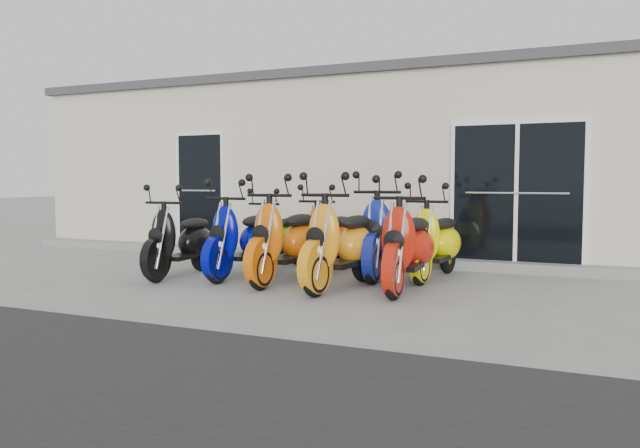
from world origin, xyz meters
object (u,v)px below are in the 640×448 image
at_px(scooter_front_orange_a, 286,228).
at_px(scooter_back_yellow, 436,231).
at_px(scooter_front_orange_b, 342,230).
at_px(scooter_back_red, 329,228).
at_px(scooter_back_green, 278,228).
at_px(scooter_front_red, 408,233).
at_px(scooter_front_blue, 243,228).
at_px(scooter_back_blue, 385,224).
at_px(scooter_front_black, 181,230).

relative_size(scooter_front_orange_a, scooter_back_yellow, 1.08).
distance_m(scooter_front_orange_b, scooter_back_red, 1.47).
bearing_deg(scooter_back_green, scooter_front_red, -19.86).
distance_m(scooter_front_blue, scooter_back_red, 1.35).
relative_size(scooter_front_red, scooter_back_red, 1.09).
relative_size(scooter_front_red, scooter_back_yellow, 1.07).
height_order(scooter_front_red, scooter_back_blue, scooter_back_blue).
bearing_deg(scooter_front_red, scooter_front_orange_a, 179.31).
distance_m(scooter_front_black, scooter_back_yellow, 3.66).
bearing_deg(scooter_front_orange_a, scooter_front_blue, 169.73).
bearing_deg(scooter_front_red, scooter_front_black, -178.87).
distance_m(scooter_front_black, scooter_back_red, 2.20).
bearing_deg(scooter_back_yellow, scooter_back_blue, -167.34).
bearing_deg(scooter_back_blue, scooter_front_red, -62.09).
xyz_separation_m(scooter_front_orange_a, scooter_front_red, (1.70, 0.05, -0.01)).
xyz_separation_m(scooter_front_orange_b, scooter_back_yellow, (0.92, 1.26, -0.07)).
bearing_deg(scooter_front_orange_a, scooter_front_orange_b, -8.19).
relative_size(scooter_back_red, scooter_back_blue, 0.88).
distance_m(scooter_front_black, scooter_front_blue, 0.91).
bearing_deg(scooter_back_yellow, scooter_back_green, -177.04).
bearing_deg(scooter_front_blue, scooter_back_blue, 24.97).
bearing_deg(scooter_front_blue, scooter_front_red, -2.41).
bearing_deg(scooter_front_red, scooter_front_blue, 175.28).
relative_size(scooter_front_blue, scooter_back_green, 1.11).
bearing_deg(scooter_front_blue, scooter_front_orange_b, -9.96).
xyz_separation_m(scooter_front_black, scooter_back_blue, (2.71, 1.17, 0.09)).
bearing_deg(scooter_back_green, scooter_front_orange_a, -52.65).
bearing_deg(scooter_back_green, scooter_back_blue, -0.22).
distance_m(scooter_front_orange_b, scooter_back_blue, 1.17).
bearing_deg(scooter_back_green, scooter_front_black, -118.59).
distance_m(scooter_front_black, scooter_back_green, 1.60).
height_order(scooter_front_black, scooter_front_orange_b, scooter_front_orange_b).
distance_m(scooter_back_red, scooter_back_blue, 0.94).
bearing_deg(scooter_front_black, scooter_front_orange_b, -4.16).
distance_m(scooter_front_orange_a, scooter_back_blue, 1.48).
relative_size(scooter_front_blue, scooter_back_blue, 0.93).
bearing_deg(scooter_front_blue, scooter_front_orange_a, -11.06).
bearing_deg(scooter_front_black, scooter_back_yellow, 15.88).
bearing_deg(scooter_front_orange_a, scooter_back_red, 83.30).
xyz_separation_m(scooter_front_black, scooter_front_orange_b, (2.52, 0.01, 0.08)).
relative_size(scooter_front_blue, scooter_front_red, 0.97).
xyz_separation_m(scooter_front_orange_b, scooter_back_green, (-1.63, 1.32, -0.11)).
bearing_deg(scooter_front_black, scooter_front_red, -1.03).
height_order(scooter_front_black, scooter_back_green, scooter_front_black).
xyz_separation_m(scooter_front_orange_a, scooter_front_orange_b, (0.88, -0.14, 0.01)).
bearing_deg(scooter_back_red, scooter_back_blue, -4.92).
xyz_separation_m(scooter_front_blue, scooter_back_green, (0.03, 1.03, -0.07)).
bearing_deg(scooter_front_orange_b, scooter_front_orange_a, 176.06).
height_order(scooter_front_red, scooter_back_green, scooter_front_red).
bearing_deg(scooter_back_blue, scooter_back_yellow, 3.49).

